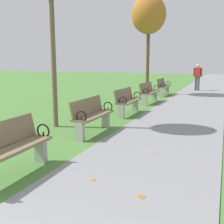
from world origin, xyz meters
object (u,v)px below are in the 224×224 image
object	(u,v)px
park_bench_6	(163,86)
pedestrian_walking	(197,76)
park_bench_4	(127,101)
park_bench_5	(149,92)
park_bench_3	(92,115)
tree_2	(149,15)
park_bench_2	(9,148)

from	to	relation	value
park_bench_6	pedestrian_walking	bearing A→B (deg)	65.17
park_bench_4	park_bench_5	bearing A→B (deg)	90.00
park_bench_4	park_bench_5	xyz separation A→B (m)	(0.00, 2.87, 0.00)
pedestrian_walking	park_bench_3	bearing A→B (deg)	-97.03
tree_2	park_bench_2	bearing A→B (deg)	-85.54
park_bench_5	park_bench_6	world-z (taller)	same
park_bench_6	tree_2	bearing A→B (deg)	-178.20
park_bench_2	park_bench_4	world-z (taller)	same
park_bench_4	park_bench_6	world-z (taller)	same
tree_2	pedestrian_walking	bearing A→B (deg)	53.38
park_bench_3	park_bench_5	xyz separation A→B (m)	(0.00, 5.60, 0.00)
park_bench_3	park_bench_5	bearing A→B (deg)	90.00
park_bench_3	park_bench_6	distance (m)	8.60
park_bench_4	tree_2	distance (m)	6.98
park_bench_2	park_bench_6	world-z (taller)	same
park_bench_2	park_bench_4	bearing A→B (deg)	90.00
park_bench_4	pedestrian_walking	distance (m)	9.13
park_bench_6	tree_2	xyz separation A→B (m)	(-0.90, -0.03, 3.70)
park_bench_3	park_bench_4	distance (m)	2.73
park_bench_3	pedestrian_walking	distance (m)	11.83
park_bench_5	pedestrian_walking	xyz separation A→B (m)	(1.45, 6.13, 0.44)
park_bench_6	park_bench_5	bearing A→B (deg)	-90.00
park_bench_3	park_bench_4	xyz separation A→B (m)	(-0.00, 2.73, 0.00)
park_bench_3	park_bench_4	size ratio (longest dim) A/B	1.00
park_bench_5	pedestrian_walking	distance (m)	6.32
park_bench_5	park_bench_2	bearing A→B (deg)	-90.00
park_bench_4	pedestrian_walking	xyz separation A→B (m)	(1.45, 9.00, 0.44)
park_bench_3	tree_2	xyz separation A→B (m)	(-0.90, 8.58, 3.70)
park_bench_4	park_bench_6	xyz separation A→B (m)	(0.00, 5.88, 0.00)
pedestrian_walking	park_bench_4	bearing A→B (deg)	-99.12
park_bench_2	park_bench_5	world-z (taller)	same
park_bench_3	tree_2	distance (m)	9.38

